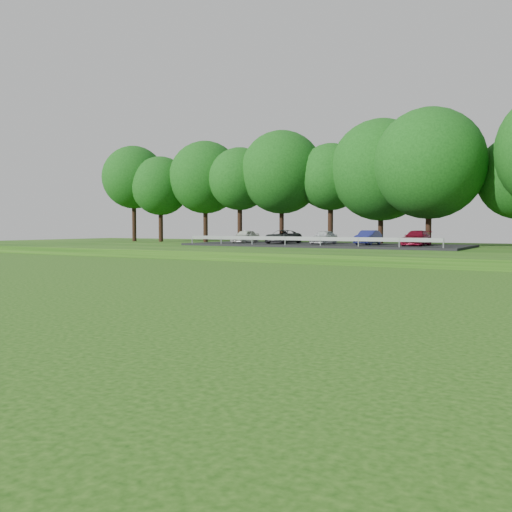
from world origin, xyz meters
The scene contains 1 object.
parking_lot centered at (-24.00, 32.81, 1.03)m, with size 24.00×9.00×1.38m.
Camera 1 is at (-3.99, -12.42, 2.32)m, focal length 40.00 mm.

